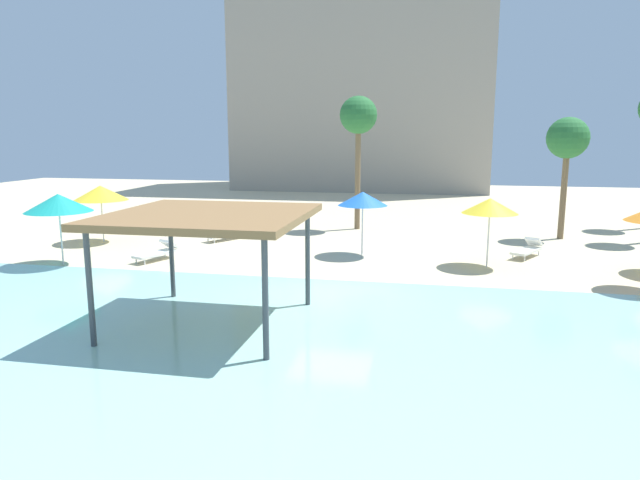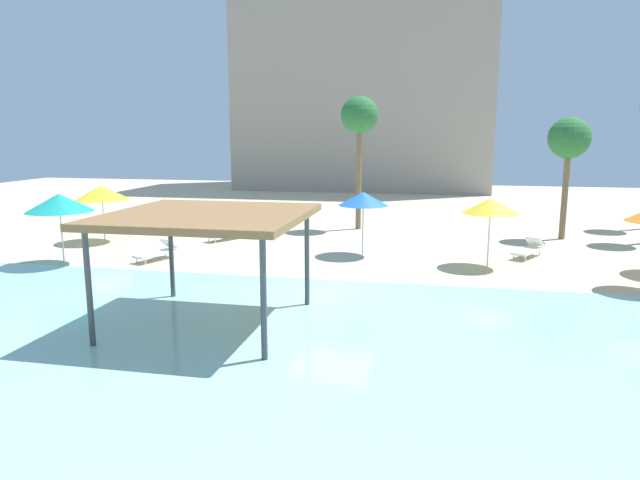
% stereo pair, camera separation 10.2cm
% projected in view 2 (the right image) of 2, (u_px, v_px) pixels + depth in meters
% --- Properties ---
extents(ground_plane, '(80.00, 80.00, 0.00)m').
position_uv_depth(ground_plane, '(331.00, 293.00, 17.83)').
color(ground_plane, beige).
extents(lagoon_water, '(44.00, 13.50, 0.04)m').
position_uv_depth(lagoon_water, '(288.00, 356.00, 12.77)').
color(lagoon_water, '#99D1C6').
rests_on(lagoon_water, ground).
extents(shade_pavilion, '(4.88, 4.88, 2.95)m').
position_uv_depth(shade_pavilion, '(208.00, 219.00, 14.45)').
color(shade_pavilion, '#42474C').
rests_on(shade_pavilion, ground).
extents(beach_umbrella_blue_0, '(2.02, 2.02, 2.60)m').
position_uv_depth(beach_umbrella_blue_0, '(363.00, 199.00, 23.04)').
color(beach_umbrella_blue_0, silver).
rests_on(beach_umbrella_blue_0, ground).
extents(beach_umbrella_yellow_2, '(2.42, 2.42, 2.59)m').
position_uv_depth(beach_umbrella_yellow_2, '(102.00, 193.00, 25.93)').
color(beach_umbrella_yellow_2, silver).
rests_on(beach_umbrella_yellow_2, ground).
extents(beach_umbrella_teal_4, '(2.45, 2.45, 2.70)m').
position_uv_depth(beach_umbrella_teal_4, '(59.00, 203.00, 21.34)').
color(beach_umbrella_teal_4, silver).
rests_on(beach_umbrella_teal_4, ground).
extents(beach_umbrella_yellow_5, '(2.05, 2.05, 2.57)m').
position_uv_depth(beach_umbrella_yellow_5, '(490.00, 206.00, 21.01)').
color(beach_umbrella_yellow_5, silver).
rests_on(beach_umbrella_yellow_5, ground).
extents(lounge_chair_0, '(1.25, 1.98, 0.74)m').
position_uv_depth(lounge_chair_0, '(159.00, 251.00, 22.54)').
color(lounge_chair_0, white).
rests_on(lounge_chair_0, ground).
extents(lounge_chair_1, '(1.50, 1.93, 0.74)m').
position_uv_depth(lounge_chair_1, '(227.00, 233.00, 26.72)').
color(lounge_chair_1, white).
rests_on(lounge_chair_1, ground).
extents(lounge_chair_2, '(1.47, 1.94, 0.74)m').
position_uv_depth(lounge_chair_2, '(529.00, 249.00, 23.01)').
color(lounge_chair_2, white).
rests_on(lounge_chair_2, ground).
extents(palm_tree_0, '(1.90, 1.90, 5.66)m').
position_uv_depth(palm_tree_0, '(569.00, 141.00, 26.18)').
color(palm_tree_0, brown).
rests_on(palm_tree_0, ground).
extents(palm_tree_1, '(1.90, 1.90, 6.78)m').
position_uv_depth(palm_tree_1, '(359.00, 119.00, 28.84)').
color(palm_tree_1, brown).
rests_on(palm_tree_1, ground).
extents(hotel_block_0, '(21.90, 11.25, 21.92)m').
position_uv_depth(hotel_block_0, '(366.00, 65.00, 51.18)').
color(hotel_block_0, '#9E9384').
rests_on(hotel_block_0, ground).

